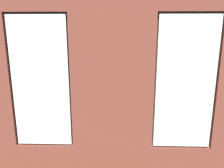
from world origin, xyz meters
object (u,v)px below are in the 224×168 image
(couch_by_window, at_px, (83,139))
(table_plant_small, at_px, (119,96))
(media_console, at_px, (17,112))
(cup_ceramic, at_px, (101,99))
(potted_plant_near_tv, at_px, (17,117))
(tv_flatscreen, at_px, (14,93))
(potted_plant_between_couches, at_px, (153,119))
(papasan_chair, at_px, (114,90))
(coffee_table, at_px, (107,103))
(couch_left, at_px, (202,110))
(remote_silver, at_px, (93,102))
(remote_gray, at_px, (110,102))
(remote_black, at_px, (107,101))
(potted_plant_foreground_right, at_px, (50,78))
(potted_plant_corner_near_left, at_px, (187,80))
(potted_plant_by_left_couch, at_px, (177,95))

(couch_by_window, distance_m, table_plant_small, 2.60)
(media_console, bearing_deg, cup_ceramic, -163.65)
(couch_by_window, height_order, table_plant_small, couch_by_window)
(potted_plant_near_tv, bearing_deg, tv_flatscreen, -63.49)
(table_plant_small, relative_size, potted_plant_between_couches, 0.18)
(tv_flatscreen, xyz_separation_m, papasan_chair, (-2.77, -1.89, -0.40))
(couch_by_window, distance_m, media_console, 2.84)
(coffee_table, height_order, potted_plant_near_tv, potted_plant_near_tv)
(table_plant_small, relative_size, papasan_chair, 0.25)
(couch_left, bearing_deg, papasan_chair, -126.26)
(cup_ceramic, distance_m, table_plant_small, 0.56)
(potted_plant_between_couches, bearing_deg, couch_by_window, 1.97)
(remote_silver, height_order, potted_plant_near_tv, potted_plant_near_tv)
(remote_gray, relative_size, remote_black, 1.00)
(remote_black, height_order, potted_plant_foreground_right, potted_plant_foreground_right)
(cup_ceramic, height_order, potted_plant_foreground_right, potted_plant_foreground_right)
(potted_plant_corner_near_left, bearing_deg, couch_by_window, 50.82)
(tv_flatscreen, relative_size, potted_plant_corner_near_left, 0.76)
(remote_silver, xyz_separation_m, potted_plant_between_couches, (-1.50, 2.19, 0.37))
(potted_plant_foreground_right, xyz_separation_m, potted_plant_near_tv, (-0.25, 3.36, -0.24))
(media_console, distance_m, tv_flatscreen, 0.60)
(potted_plant_between_couches, distance_m, potted_plant_corner_near_left, 4.41)
(media_console, relative_size, potted_plant_between_couches, 0.95)
(tv_flatscreen, distance_m, potted_plant_foreground_right, 2.27)
(couch_left, height_order, potted_plant_by_left_couch, couch_left)
(potted_plant_near_tv, bearing_deg, potted_plant_by_left_couch, -149.61)
(coffee_table, relative_size, cup_ceramic, 17.06)
(potted_plant_corner_near_left, height_order, potted_plant_near_tv, potted_plant_corner_near_left)
(remote_silver, bearing_deg, couch_left, -56.85)
(couch_by_window, bearing_deg, potted_plant_between_couches, -178.03)
(couch_left, bearing_deg, remote_black, -101.94)
(cup_ceramic, height_order, table_plant_small, table_plant_small)
(table_plant_small, relative_size, potted_plant_foreground_right, 0.16)
(potted_plant_between_couches, height_order, potted_plant_by_left_couch, potted_plant_between_couches)
(papasan_chair, bearing_deg, remote_silver, 66.98)
(remote_black, relative_size, potted_plant_foreground_right, 0.11)
(remote_black, xyz_separation_m, media_console, (2.60, 0.61, -0.18))
(couch_left, height_order, tv_flatscreen, tv_flatscreen)
(papasan_chair, distance_m, potted_plant_near_tv, 3.73)
(table_plant_small, bearing_deg, potted_plant_by_left_couch, -159.49)
(coffee_table, relative_size, remote_gray, 8.12)
(cup_ceramic, distance_m, remote_silver, 0.32)
(cup_ceramic, xyz_separation_m, potted_plant_near_tv, (1.87, 1.81, 0.11))
(table_plant_small, relative_size, potted_plant_by_left_couch, 0.43)
(remote_gray, height_order, potted_plant_between_couches, potted_plant_between_couches)
(tv_flatscreen, relative_size, potted_plant_near_tv, 1.24)
(potted_plant_foreground_right, bearing_deg, media_console, 82.48)
(remote_black, relative_size, papasan_chair, 0.17)
(couch_left, xyz_separation_m, tv_flatscreen, (5.39, 0.16, 0.50))
(remote_silver, xyz_separation_m, potted_plant_foreground_right, (1.88, -1.76, 0.38))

